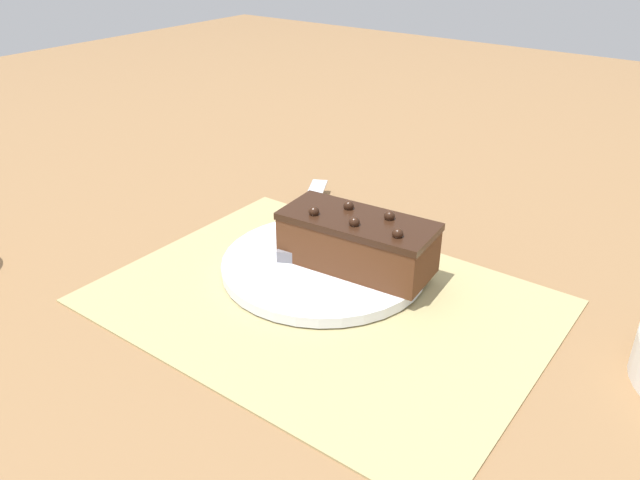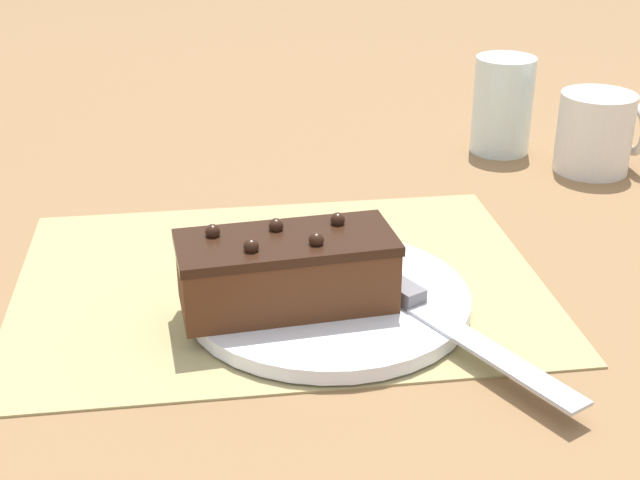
{
  "view_description": "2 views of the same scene",
  "coord_description": "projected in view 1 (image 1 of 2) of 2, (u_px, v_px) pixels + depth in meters",
  "views": [
    {
      "loc": [
        -0.33,
        0.45,
        0.37
      ],
      "look_at": [
        0.02,
        -0.02,
        0.06
      ],
      "focal_mm": 35.0,
      "sensor_mm": 36.0,
      "label": 1
    },
    {
      "loc": [
        -0.06,
        -0.69,
        0.37
      ],
      "look_at": [
        0.03,
        -0.03,
        0.06
      ],
      "focal_mm": 50.0,
      "sensor_mm": 36.0,
      "label": 2
    }
  ],
  "objects": [
    {
      "name": "cake_plate",
      "position": [
        324.0,
        264.0,
        0.72
      ],
      "size": [
        0.24,
        0.24,
        0.01
      ],
      "color": "white",
      "rests_on": "placemat_woven"
    },
    {
      "name": "serving_knife",
      "position": [
        299.0,
        228.0,
        0.78
      ],
      "size": [
        0.13,
        0.23,
        0.01
      ],
      "rotation": [
        0.0,
        0.0,
        3.62
      ],
      "color": "slate",
      "rests_on": "cake_plate"
    },
    {
      "name": "ground_plane",
      "position": [
        322.0,
        302.0,
        0.67
      ],
      "size": [
        3.0,
        3.0,
        0.0
      ],
      "primitive_type": "plane",
      "color": "olive"
    },
    {
      "name": "placemat_woven",
      "position": [
        322.0,
        300.0,
        0.67
      ],
      "size": [
        0.46,
        0.34,
        0.0
      ],
      "primitive_type": "cube",
      "color": "tan",
      "rests_on": "ground_plane"
    },
    {
      "name": "chocolate_cake",
      "position": [
        361.0,
        243.0,
        0.69
      ],
      "size": [
        0.18,
        0.09,
        0.07
      ],
      "rotation": [
        0.0,
        0.0,
        0.09
      ],
      "color": "#512D19",
      "rests_on": "cake_plate"
    }
  ]
}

